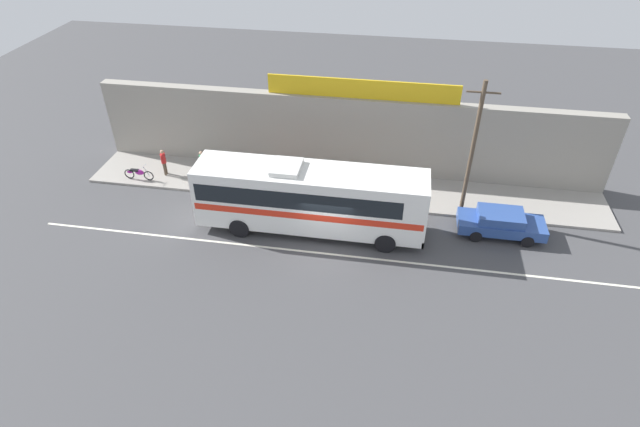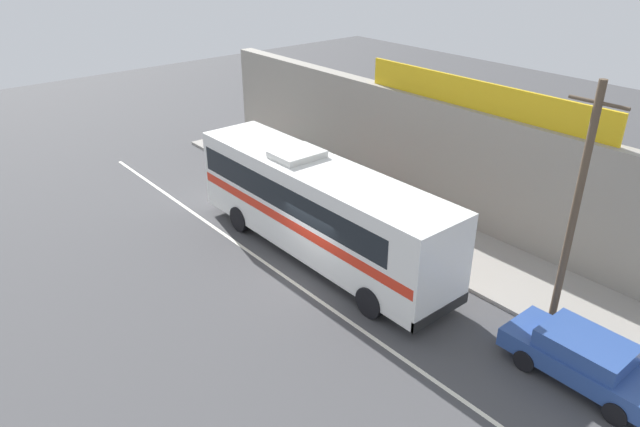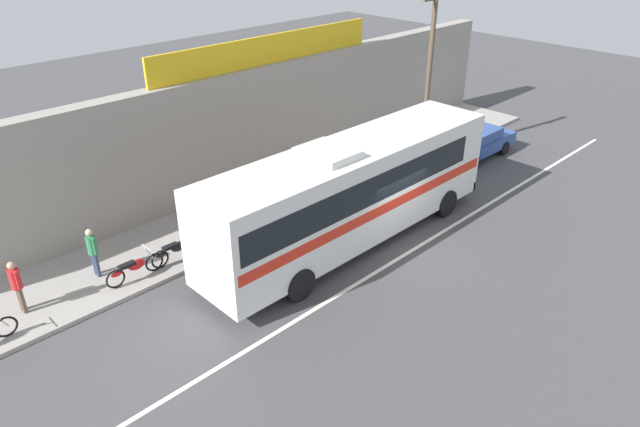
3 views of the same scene
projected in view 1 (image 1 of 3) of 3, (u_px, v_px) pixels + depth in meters
The scene contains 14 objects.
ground_plane at pixel (327, 244), 26.25m from camera, with size 70.00×70.00×0.00m, color #444447.
sidewalk_slab at pixel (341, 188), 30.37m from camera, with size 30.00×3.60×0.14m, color gray.
storefront_facade at pixel (346, 135), 30.72m from camera, with size 30.00×0.70×4.80m, color gray.
storefront_billboard at pixel (362, 89), 28.89m from camera, with size 10.85×0.12×1.10m, color gold.
road_center_stripe at pixel (325, 253), 25.61m from camera, with size 30.00×0.14×0.01m, color silver.
intercity_bus at pixel (309, 196), 26.05m from camera, with size 11.67×2.64×3.78m.
parked_car at pixel (501, 223), 26.46m from camera, with size 4.36×1.84×1.37m.
utility_pole at pixel (473, 148), 26.09m from camera, with size 1.60×0.22×7.46m.
motorcycle_blue at pixel (209, 179), 30.17m from camera, with size 1.93×0.56×0.94m.
motorcycle_red at pixel (138, 173), 30.74m from camera, with size 1.85×0.56×0.94m.
motorcycle_black at pixel (234, 181), 29.99m from camera, with size 1.90×0.56×0.94m.
pedestrian_far_left at pixel (202, 162), 30.78m from camera, with size 0.30×0.48×1.65m.
pedestrian_far_right at pixel (292, 167), 30.21m from camera, with size 0.30×0.48×1.69m.
pedestrian_near_shop at pixel (164, 160), 30.89m from camera, with size 0.30×0.48×1.66m.
Camera 1 is at (3.02, -20.16, 16.61)m, focal length 28.99 mm.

